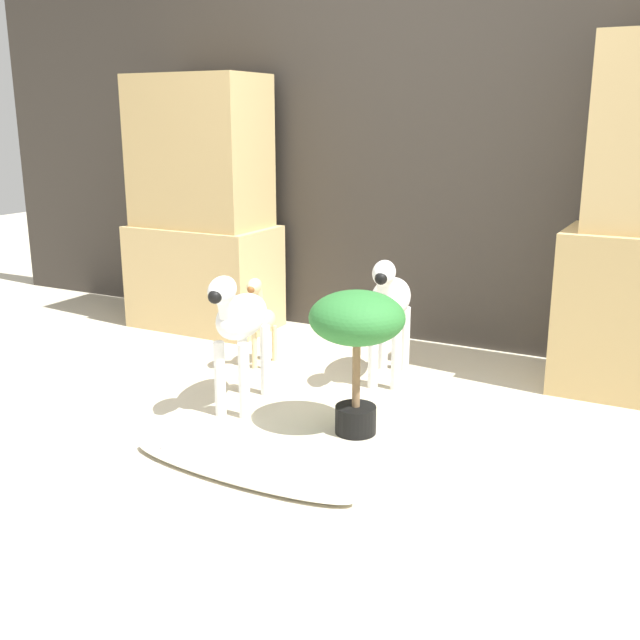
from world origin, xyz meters
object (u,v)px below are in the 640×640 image
potted_palm_front (357,328)px  surfboard (237,469)px  zebra_right (390,302)px  giraffe_figurine (262,317)px  zebra_left (239,321)px

potted_palm_front → surfboard: bearing=-112.1°
surfboard → potted_palm_front: bearing=67.9°
zebra_right → potted_palm_front: 0.67m
zebra_right → giraffe_figurine: size_ratio=1.29×
potted_palm_front → surfboard: (-0.22, -0.55, -0.43)m
potted_palm_front → surfboard: size_ratio=0.62×
zebra_right → giraffe_figurine: 0.69m
zebra_right → zebra_left: bearing=-125.5°
zebra_left → surfboard: 0.78m
giraffe_figurine → surfboard: bearing=-62.4°
giraffe_figurine → surfboard: giraffe_figurine is taller
potted_palm_front → surfboard: 0.74m
zebra_right → giraffe_figurine: (-0.67, -0.10, -0.13)m
giraffe_figurine → surfboard: size_ratio=0.51×
giraffe_figurine → zebra_right: bearing=8.8°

